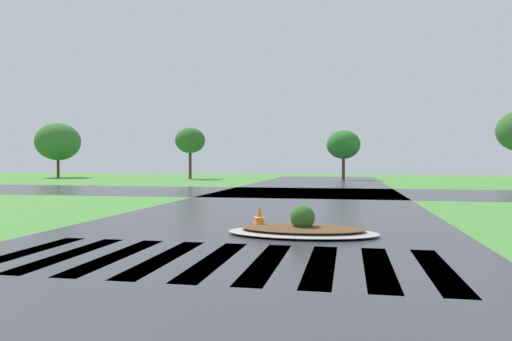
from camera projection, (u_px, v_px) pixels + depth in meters
name	position (u px, v px, depth m)	size (l,w,h in m)	color
asphalt_roadway	(262.00, 225.00, 12.43)	(9.79, 80.00, 0.01)	#35353A
asphalt_cross_road	(306.00, 192.00, 25.49)	(90.00, 8.81, 0.01)	#35353A
crosswalk_stripes	(214.00, 260.00, 8.04)	(7.65, 3.27, 0.01)	white
median_island	(303.00, 229.00, 10.79)	(3.44, 1.84, 0.68)	#9E9B93
traffic_cone	(259.00, 219.00, 11.38)	(0.38, 0.38, 0.60)	orange
background_treeline	(236.00, 139.00, 44.39)	(47.74, 6.08, 5.90)	#4C3823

